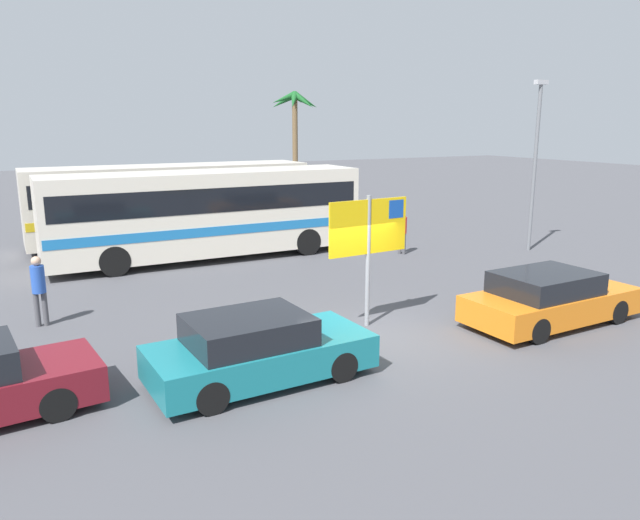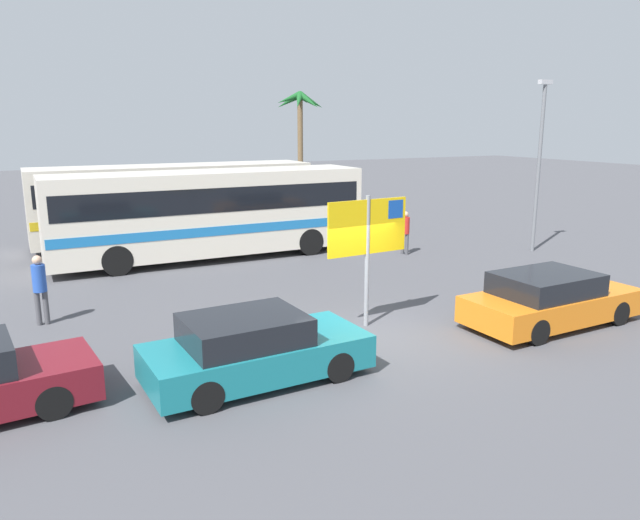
# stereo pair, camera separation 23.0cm
# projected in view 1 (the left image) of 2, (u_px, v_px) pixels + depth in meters

# --- Properties ---
(ground) EXTENTS (120.00, 120.00, 0.00)m
(ground) POSITION_uv_depth(u_px,v_px,m) (368.00, 338.00, 13.87)
(ground) COLOR #4C4C51
(bus_front_coach) EXTENTS (11.24, 2.52, 3.17)m
(bus_front_coach) POSITION_uv_depth(u_px,v_px,m) (207.00, 210.00, 21.62)
(bus_front_coach) COLOR silver
(bus_front_coach) RESTS_ON ground
(bus_rear_coach) EXTENTS (11.24, 2.52, 3.17)m
(bus_rear_coach) POSITION_uv_depth(u_px,v_px,m) (172.00, 199.00, 24.72)
(bus_rear_coach) COLOR silver
(bus_rear_coach) RESTS_ON ground
(ferry_sign) EXTENTS (2.20, 0.21, 3.20)m
(ferry_sign) POSITION_uv_depth(u_px,v_px,m) (370.00, 232.00, 14.24)
(ferry_sign) COLOR gray
(ferry_sign) RESTS_ON ground
(car_orange) EXTENTS (4.60, 2.00, 1.32)m
(car_orange) POSITION_uv_depth(u_px,v_px,m) (550.00, 299.00, 14.73)
(car_orange) COLOR orange
(car_orange) RESTS_ON ground
(car_teal) EXTENTS (4.32, 2.03, 1.32)m
(car_teal) POSITION_uv_depth(u_px,v_px,m) (258.00, 349.00, 11.43)
(car_teal) COLOR #19757F
(car_teal) RESTS_ON ground
(pedestrian_crossing_lot) EXTENTS (0.32, 0.32, 1.63)m
(pedestrian_crossing_lot) POSITION_uv_depth(u_px,v_px,m) (402.00, 229.00, 22.56)
(pedestrian_crossing_lot) COLOR #4C4C51
(pedestrian_crossing_lot) RESTS_ON ground
(pedestrian_by_bus) EXTENTS (0.32, 0.32, 1.74)m
(pedestrian_by_bus) POSITION_uv_depth(u_px,v_px,m) (39.00, 285.00, 14.46)
(pedestrian_by_bus) COLOR #4C4C51
(pedestrian_by_bus) RESTS_ON ground
(lamp_post_left_side) EXTENTS (0.56, 0.20, 6.39)m
(lamp_post_left_side) POSITION_uv_depth(u_px,v_px,m) (535.00, 159.00, 22.67)
(lamp_post_left_side) COLOR slate
(lamp_post_left_side) RESTS_ON ground
(palm_tree_seaside) EXTENTS (3.16, 2.86, 6.68)m
(palm_tree_seaside) POSITION_uv_depth(u_px,v_px,m) (295.00, 114.00, 35.26)
(palm_tree_seaside) COLOR brown
(palm_tree_seaside) RESTS_ON ground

